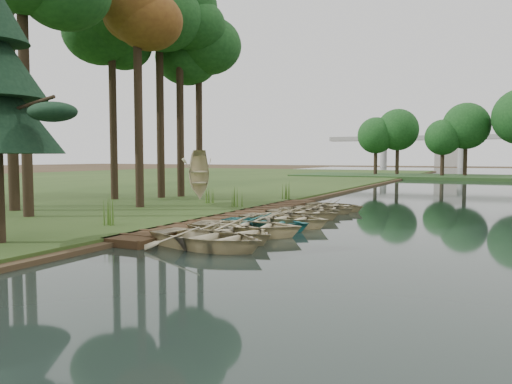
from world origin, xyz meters
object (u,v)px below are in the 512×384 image
at_px(boardwalk, 240,217).
at_px(rowboat_1, 231,229).
at_px(stored_rowboat, 199,195).
at_px(rowboat_2, 247,224).
at_px(rowboat_0, 208,235).

relative_size(boardwalk, rowboat_1, 4.26).
bearing_deg(stored_rowboat, rowboat_2, -115.71).
relative_size(rowboat_0, rowboat_2, 1.00).
distance_m(boardwalk, stored_rowboat, 7.84).
bearing_deg(rowboat_2, boardwalk, 20.77).
xyz_separation_m(boardwalk, rowboat_2, (2.48, -4.18, 0.31)).
height_order(boardwalk, rowboat_2, rowboat_2).
relative_size(rowboat_1, stored_rowboat, 1.27).
height_order(rowboat_0, rowboat_2, rowboat_0).
relative_size(boardwalk, rowboat_2, 4.05).
xyz_separation_m(rowboat_0, stored_rowboat, (-8.17, 12.30, 0.15)).
relative_size(rowboat_1, rowboat_2, 0.95).
height_order(boardwalk, rowboat_0, rowboat_0).
height_order(boardwalk, stored_rowboat, stored_rowboat).
xyz_separation_m(rowboat_1, rowboat_2, (0.07, 1.06, 0.02)).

